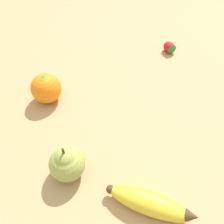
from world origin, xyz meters
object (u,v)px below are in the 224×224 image
Objects in this scene: strawberry at (170,48)px; orange at (46,89)px; pear at (67,163)px; banana at (150,203)px.

orange is at bearing -83.70° from strawberry.
pear reaches higher than orange.
banana is at bearing 133.20° from pear.
strawberry is at bearing -171.29° from orange.
banana is 1.61× the size of pear.
orange reaches higher than banana.
orange reaches higher than strawberry.
banana is 1.85× the size of orange.
orange is at bearing 149.90° from banana.
banana is 0.54m from strawberry.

